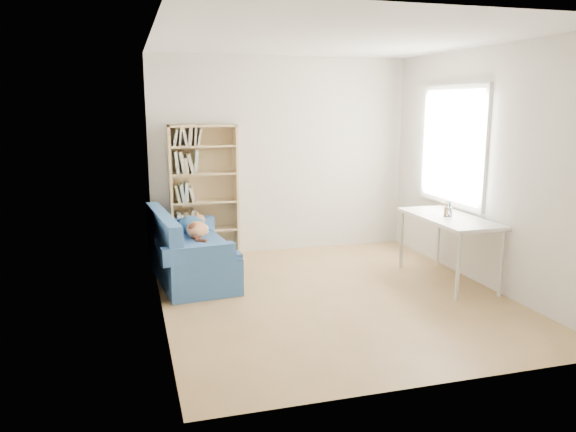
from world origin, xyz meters
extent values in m
plane|color=#997345|center=(0.00, 0.00, 0.00)|extent=(4.00, 4.00, 0.00)
cube|color=silver|center=(0.00, 2.00, 1.30)|extent=(3.50, 0.04, 2.60)
cube|color=silver|center=(0.00, -2.00, 1.30)|extent=(3.50, 0.04, 2.60)
cube|color=silver|center=(-1.75, 0.00, 1.30)|extent=(0.04, 4.00, 2.60)
cube|color=silver|center=(1.75, 0.00, 1.30)|extent=(0.04, 4.00, 2.60)
cube|color=white|center=(0.00, 0.00, 2.60)|extent=(3.50, 4.00, 0.04)
cube|color=white|center=(1.75, 0.60, 1.50)|extent=(0.01, 1.20, 1.30)
cube|color=#254D85|center=(-1.35, 1.00, 0.20)|extent=(0.91, 1.66, 0.40)
cube|color=#254D85|center=(-1.66, 1.00, 0.59)|extent=(0.31, 1.60, 0.39)
cube|color=#254D85|center=(-1.35, 1.73, 0.49)|extent=(0.76, 0.22, 0.18)
cube|color=#254D85|center=(-1.35, 0.27, 0.49)|extent=(0.76, 0.22, 0.18)
cube|color=#254D85|center=(-1.33, 1.00, 0.42)|extent=(0.89, 1.53, 0.04)
ellipsoid|color=#2C5C8F|center=(-1.28, 1.51, 0.52)|extent=(0.32, 0.35, 0.24)
ellipsoid|color=#9F4412|center=(-1.25, 1.22, 0.53)|extent=(0.30, 0.48, 0.18)
ellipsoid|color=silver|center=(-1.19, 1.35, 0.51)|extent=(0.17, 0.21, 0.11)
ellipsoid|color=#3E1B11|center=(-1.29, 1.16, 0.57)|extent=(0.17, 0.24, 0.09)
sphere|color=#9F4412|center=(-1.23, 1.54, 0.57)|extent=(0.16, 0.16, 0.16)
cone|color=#9F4412|center=(-1.25, 1.58, 0.65)|extent=(0.07, 0.07, 0.08)
cone|color=#9F4412|center=(-1.25, 1.50, 0.65)|extent=(0.07, 0.08, 0.08)
cylinder|color=#27C365|center=(-1.24, 1.46, 0.55)|extent=(0.13, 0.06, 0.13)
cylinder|color=#3E1B11|center=(-1.28, 0.96, 0.49)|extent=(0.09, 0.18, 0.06)
cube|color=tan|center=(-1.50, 1.85, 0.87)|extent=(0.03, 0.27, 1.73)
cube|color=tan|center=(-0.66, 1.85, 0.87)|extent=(0.03, 0.27, 1.73)
cube|color=tan|center=(-1.08, 1.85, 1.72)|extent=(0.87, 0.27, 0.03)
cube|color=tan|center=(-1.08, 1.85, 0.01)|extent=(0.87, 0.27, 0.03)
cube|color=tan|center=(-1.08, 1.97, 0.87)|extent=(0.87, 0.02, 1.73)
cube|color=white|center=(1.42, 0.12, 0.73)|extent=(0.61, 1.33, 0.04)
cylinder|color=silver|center=(1.68, 0.74, 0.35)|extent=(0.04, 0.04, 0.71)
cylinder|color=silver|center=(1.68, -0.50, 0.35)|extent=(0.04, 0.04, 0.71)
cylinder|color=silver|center=(1.17, 0.74, 0.35)|extent=(0.04, 0.04, 0.71)
cylinder|color=silver|center=(1.17, -0.50, 0.35)|extent=(0.04, 0.04, 0.71)
cylinder|color=white|center=(1.42, 0.15, 0.80)|extent=(0.09, 0.09, 0.11)
camera|label=1|loc=(-2.01, -5.29, 1.99)|focal=35.00mm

